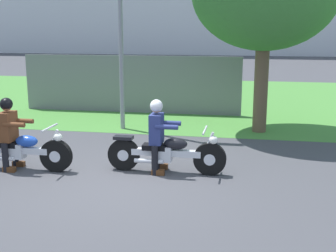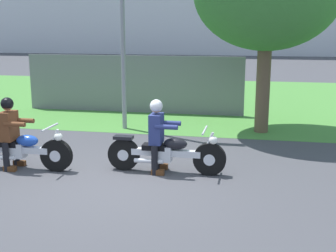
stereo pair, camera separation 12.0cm
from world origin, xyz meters
name	(u,v)px [view 1 (the left image)]	position (x,y,z in m)	size (l,w,h in m)	color
ground	(118,184)	(0.00, 0.00, 0.00)	(120.00, 120.00, 0.00)	#424247
grass_verge	(190,98)	(0.00, 9.62, 0.00)	(60.00, 12.00, 0.01)	#478438
motorcycle_lead	(166,153)	(0.72, 0.76, 0.38)	(2.25, 0.66, 0.86)	black
rider_lead	(158,130)	(0.56, 0.76, 0.81)	(0.55, 0.48, 1.38)	black
motorcycle_follow	(19,150)	(-2.08, 0.43, 0.38)	(2.13, 0.66, 0.87)	black
rider_follow	(9,128)	(-2.25, 0.43, 0.81)	(0.55, 0.48, 1.39)	black
fence_segment	(130,84)	(-1.51, 6.50, 0.90)	(7.00, 0.06, 1.80)	slate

